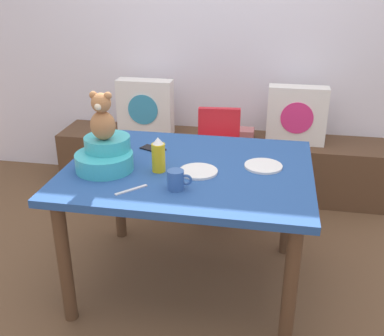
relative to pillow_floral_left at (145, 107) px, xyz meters
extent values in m
plane|color=brown|center=(0.59, -1.23, -0.68)|extent=(8.00, 8.00, 0.00)
cube|color=silver|center=(0.59, 0.29, 0.62)|extent=(4.40, 0.10, 2.60)
cube|color=brown|center=(0.59, 0.02, -0.45)|extent=(2.60, 0.44, 0.46)
cube|color=white|center=(0.00, 0.00, 0.00)|extent=(0.44, 0.14, 0.44)
cylinder|color=teal|center=(0.00, -0.07, 0.00)|extent=(0.24, 0.01, 0.24)
cube|color=white|center=(1.18, 0.00, 0.00)|extent=(0.44, 0.14, 0.44)
cylinder|color=#E02D72|center=(1.18, -0.07, 0.00)|extent=(0.24, 0.01, 0.24)
cube|color=#BC6C6D|center=(0.77, 0.02, -0.18)|extent=(0.20, 0.14, 0.08)
cube|color=#264C8C|center=(0.59, -1.23, 0.04)|extent=(1.29, 1.01, 0.04)
cylinder|color=brown|center=(0.03, -1.65, -0.33)|extent=(0.07, 0.07, 0.70)
cylinder|color=brown|center=(1.15, -1.65, -0.33)|extent=(0.07, 0.07, 0.70)
cylinder|color=brown|center=(0.03, -0.82, -0.33)|extent=(0.07, 0.07, 0.70)
cylinder|color=brown|center=(1.15, -0.82, -0.33)|extent=(0.07, 0.07, 0.70)
cylinder|color=red|center=(0.64, -0.43, -0.17)|extent=(0.34, 0.34, 0.10)
cube|color=red|center=(0.63, -0.29, -0.01)|extent=(0.30, 0.08, 0.24)
cube|color=white|center=(0.66, -0.61, -0.10)|extent=(0.32, 0.23, 0.02)
cylinder|color=silver|center=(0.50, -0.57, -0.45)|extent=(0.03, 0.03, 0.46)
cylinder|color=silver|center=(0.78, -0.57, -0.45)|extent=(0.03, 0.03, 0.46)
cylinder|color=silver|center=(0.50, -0.29, -0.45)|extent=(0.03, 0.03, 0.46)
cylinder|color=silver|center=(0.78, -0.29, -0.45)|extent=(0.03, 0.03, 0.46)
cylinder|color=#3AB1BA|center=(0.17, -1.35, 0.10)|extent=(0.30, 0.30, 0.09)
cylinder|color=#3AB1BA|center=(0.17, -1.29, 0.18)|extent=(0.24, 0.24, 0.07)
ellipsoid|color=#AA7042|center=(0.17, -1.33, 0.29)|extent=(0.13, 0.11, 0.15)
sphere|color=#AA7042|center=(0.17, -1.33, 0.41)|extent=(0.10, 0.10, 0.10)
sphere|color=beige|center=(0.17, -1.37, 0.40)|extent=(0.04, 0.04, 0.04)
sphere|color=#AA7042|center=(0.13, -1.33, 0.45)|extent=(0.04, 0.04, 0.04)
sphere|color=#AA7042|center=(0.21, -1.33, 0.45)|extent=(0.04, 0.04, 0.04)
cylinder|color=gold|center=(0.45, -1.31, 0.13)|extent=(0.07, 0.07, 0.15)
cone|color=white|center=(0.45, -1.31, 0.23)|extent=(0.06, 0.06, 0.03)
cylinder|color=#335999|center=(0.58, -1.50, 0.11)|extent=(0.08, 0.08, 0.09)
torus|color=#335999|center=(0.63, -1.50, 0.11)|extent=(0.06, 0.01, 0.06)
cylinder|color=white|center=(0.65, -1.29, 0.07)|extent=(0.20, 0.20, 0.01)
cylinder|color=white|center=(0.98, -1.16, 0.07)|extent=(0.20, 0.20, 0.01)
cube|color=black|center=(0.34, -1.03, 0.06)|extent=(0.16, 0.12, 0.01)
cube|color=silver|center=(0.38, -1.56, 0.06)|extent=(0.13, 0.14, 0.01)
camera|label=1|loc=(1.01, -3.41, 1.03)|focal=42.78mm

